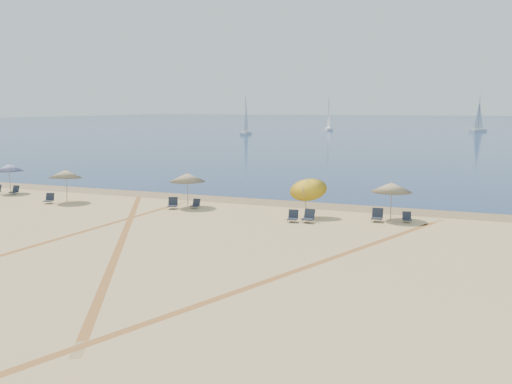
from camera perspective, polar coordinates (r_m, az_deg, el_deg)
ocean at (r=236.39m, az=18.45°, el=6.80°), size 500.00×500.00×0.00m
wet_sand at (r=37.57m, az=2.21°, el=-1.08°), size 500.00×500.00×0.00m
umbrella_0 at (r=45.33m, az=-24.21°, el=2.33°), size 2.01×2.01×2.29m
umbrella_1 at (r=39.64m, az=-19.12°, el=1.80°), size 2.22×2.25×2.30m
umbrella_2 at (r=35.89m, az=-7.13°, el=1.52°), size 2.33×2.33×2.28m
umbrella_3 at (r=32.47m, az=5.38°, el=0.64°), size 2.21×2.20×2.65m
umbrella_4 at (r=32.49m, az=13.87°, el=0.49°), size 2.35×2.35×2.24m
chair_1 at (r=44.80m, az=-23.71°, el=0.15°), size 0.56×0.65×0.65m
chair_2 at (r=39.76m, az=-20.63°, el=-0.66°), size 0.74×0.80×0.68m
chair_3 at (r=35.67m, az=-8.61°, el=-1.20°), size 0.82×0.87×0.72m
chair_4 at (r=35.59m, az=-6.27°, el=-1.26°), size 0.51×0.59×0.60m
chair_5 at (r=31.32m, az=3.85°, el=-2.55°), size 0.63×0.72×0.67m
chair_6 at (r=31.24m, az=5.47°, el=-2.55°), size 0.66×0.76×0.73m
chair_7 at (r=32.10m, az=12.45°, el=-2.41°), size 0.65×0.75×0.74m
chair_8 at (r=32.28m, az=15.36°, el=-2.57°), size 0.60×0.67×0.59m
sailboat_1 at (r=154.67m, az=7.53°, el=7.36°), size 3.77×6.21×9.06m
sailboat_2 at (r=155.12m, az=22.06°, el=6.83°), size 4.43×6.25×9.33m
sailboat_3 at (r=130.35m, az=-1.04°, el=7.14°), size 2.37×6.02×8.74m
tire_tracks at (r=25.59m, az=-12.61°, el=-6.01°), size 47.57×42.18×0.00m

